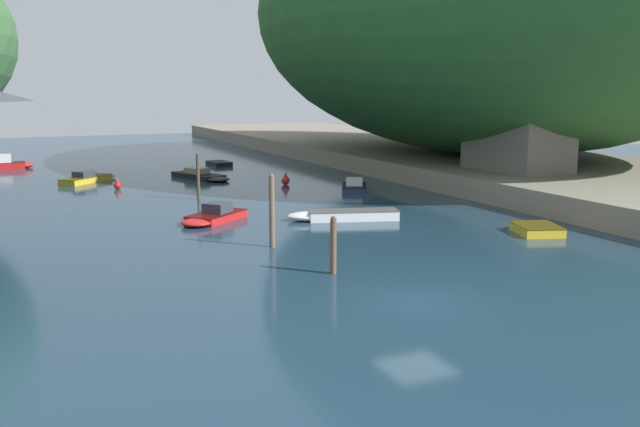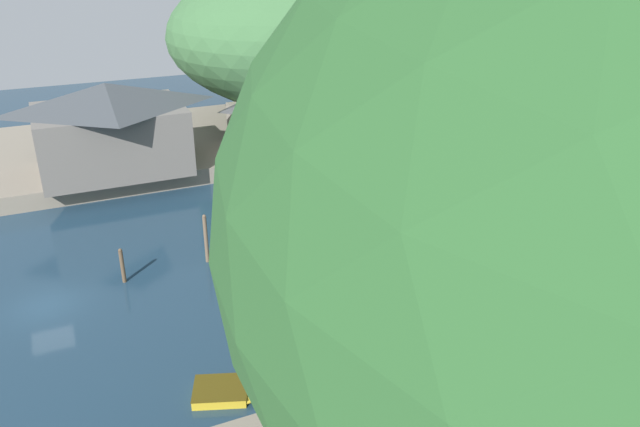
% 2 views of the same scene
% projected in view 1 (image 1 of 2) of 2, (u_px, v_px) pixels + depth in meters
% --- Properties ---
extents(water_surface, '(130.00, 130.00, 0.00)m').
position_uv_depth(water_surface, '(196.00, 192.00, 52.45)').
color(water_surface, '#1E384C').
rests_on(water_surface, ground).
extents(right_bank, '(22.00, 120.00, 1.52)m').
position_uv_depth(right_bank, '(489.00, 164.00, 63.48)').
color(right_bank, gray).
rests_on(right_bank, ground).
extents(hillside_right, '(39.39, 55.15, 25.75)m').
position_uv_depth(hillside_right, '(492.00, 9.00, 63.18)').
color(hillside_right, '#285628').
rests_on(hillside_right, right_bank).
extents(right_bank_cottage, '(4.90, 8.13, 5.75)m').
position_uv_depth(right_bank_cottage, '(518.00, 130.00, 52.20)').
color(right_bank_cottage, slate).
rests_on(right_bank_cottage, right_bank).
extents(boat_near_quay, '(5.31, 5.24, 0.94)m').
position_uv_depth(boat_near_quay, '(90.00, 178.00, 57.92)').
color(boat_near_quay, gold).
rests_on(boat_near_quay, water_surface).
extents(boat_moored_right, '(3.61, 4.72, 0.93)m').
position_uv_depth(boat_moored_right, '(354.00, 186.00, 53.49)').
color(boat_moored_right, navy).
rests_on(boat_moored_right, water_surface).
extents(boat_mid_channel, '(6.67, 3.49, 0.56)m').
position_uv_depth(boat_mid_channel, '(340.00, 215.00, 41.35)').
color(boat_mid_channel, white).
rests_on(boat_mid_channel, water_surface).
extents(boat_small_dinghy, '(4.02, 1.70, 1.36)m').
position_uv_depth(boat_small_dinghy, '(11.00, 164.00, 66.80)').
color(boat_small_dinghy, red).
rests_on(boat_small_dinghy, water_surface).
extents(boat_far_right_bank, '(3.04, 3.77, 0.49)m').
position_uv_depth(boat_far_right_bank, '(534.00, 228.00, 37.86)').
color(boat_far_right_bank, gold).
rests_on(boat_far_right_bank, water_surface).
extents(boat_yellow_tender, '(4.81, 4.38, 1.03)m').
position_uv_depth(boat_yellow_tender, '(212.00, 216.00, 40.74)').
color(boat_yellow_tender, red).
rests_on(boat_yellow_tender, water_surface).
extents(boat_far_upstream, '(2.01, 3.63, 0.41)m').
position_uv_depth(boat_far_upstream, '(217.00, 163.00, 69.75)').
color(boat_far_upstream, black).
rests_on(boat_far_upstream, water_surface).
extents(boat_red_skiff, '(3.98, 6.84, 0.89)m').
position_uv_depth(boat_red_skiff, '(202.00, 176.00, 59.49)').
color(boat_red_skiff, black).
rests_on(boat_red_skiff, water_surface).
extents(mooring_post_nearest, '(0.26, 0.26, 2.44)m').
position_uv_depth(mooring_post_nearest, '(333.00, 245.00, 29.36)').
color(mooring_post_nearest, brown).
rests_on(mooring_post_nearest, water_surface).
extents(mooring_post_second, '(0.27, 0.27, 3.57)m').
position_uv_depth(mooring_post_second, '(272.00, 210.00, 34.13)').
color(mooring_post_second, brown).
rests_on(mooring_post_second, water_surface).
extents(mooring_post_farthest, '(0.23, 0.23, 3.19)m').
position_uv_depth(mooring_post_farthest, '(198.00, 176.00, 48.49)').
color(mooring_post_farthest, '#4C3D2D').
rests_on(mooring_post_farthest, water_surface).
extents(channel_buoy_near, '(0.66, 0.66, 0.99)m').
position_uv_depth(channel_buoy_near, '(286.00, 180.00, 56.03)').
color(channel_buoy_near, red).
rests_on(channel_buoy_near, water_surface).
extents(channel_buoy_far, '(0.55, 0.55, 0.83)m').
position_uv_depth(channel_buoy_far, '(117.00, 185.00, 53.66)').
color(channel_buoy_far, red).
rests_on(channel_buoy_far, water_surface).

